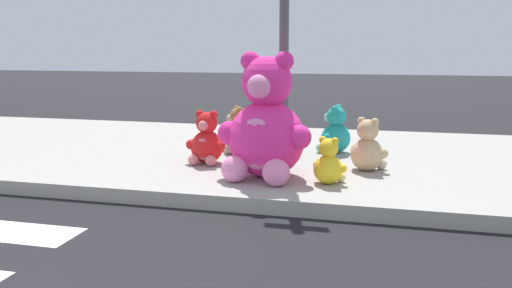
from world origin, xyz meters
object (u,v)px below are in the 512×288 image
sign_pole (284,19)px  plush_tan (368,149)px  plush_yellow (329,165)px  plush_pink_large (265,128)px  plush_brown (237,134)px  plush_red (206,142)px  plush_lime (286,138)px  plush_teal (334,134)px

sign_pole → plush_tan: bearing=0.6°
plush_tan → plush_yellow: size_ratio=1.24×
plush_pink_large → plush_brown: plush_pink_large is taller
plush_red → plush_yellow: bearing=-21.1°
plush_pink_large → plush_tan: bearing=29.6°
plush_brown → plush_yellow: bearing=-44.3°
plush_tan → plush_lime: bearing=149.5°
plush_tan → plush_teal: size_ratio=0.96×
plush_red → plush_yellow: plush_red is taller
plush_pink_large → plush_lime: plush_pink_large is taller
plush_yellow → plush_brown: bearing=135.7°
plush_teal → plush_brown: plush_teal is taller
plush_tan → plush_teal: plush_teal is taller
plush_pink_large → plush_brown: size_ratio=2.16×
plush_red → plush_brown: plush_red is taller
plush_teal → plush_yellow: bearing=-86.5°
sign_pole → plush_yellow: 1.76m
sign_pole → plush_red: bearing=-174.3°
plush_lime → plush_yellow: plush_lime is taller
plush_brown → plush_pink_large: bearing=-61.5°
plush_yellow → plush_red: bearing=158.9°
sign_pole → plush_brown: (-0.75, 0.65, -1.45)m
plush_teal → plush_yellow: 1.64m
plush_lime → plush_brown: 0.66m
plush_lime → plush_pink_large: bearing=-89.4°
plush_tan → plush_lime: (-1.07, 0.63, -0.02)m
sign_pole → plush_yellow: (0.61, -0.68, -1.50)m
plush_teal → plush_brown: 1.29m
plush_teal → plush_yellow: plush_teal is taller
sign_pole → plush_teal: size_ratio=5.03×
plush_pink_large → plush_teal: (0.59, 1.54, -0.28)m
sign_pole → plush_tan: (0.98, 0.01, -1.45)m
plush_tan → plush_brown: bearing=159.8°
plush_lime → plush_yellow: 1.50m
plush_pink_large → plush_tan: size_ratio=2.20×
sign_pole → plush_teal: (0.51, 0.95, -1.44)m
plush_lime → plush_red: plush_red is taller
sign_pole → plush_brown: bearing=139.2°
sign_pole → plush_red: (-0.92, -0.09, -1.44)m
plush_pink_large → plush_tan: plush_pink_large is taller
plush_tan → plush_red: size_ratio=0.94×
plush_teal → plush_brown: bearing=-166.4°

